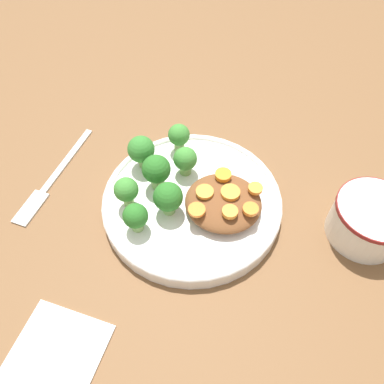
{
  "coord_description": "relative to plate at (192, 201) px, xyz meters",
  "views": [
    {
      "loc": [
        -0.3,
        -0.07,
        0.44
      ],
      "look_at": [
        0.0,
        0.0,
        0.03
      ],
      "focal_mm": 35.0,
      "sensor_mm": 36.0,
      "label": 1
    }
  ],
  "objects": [
    {
      "name": "broccoli_floret_6",
      "position": [
        -0.06,
        0.06,
        0.03
      ],
      "size": [
        0.03,
        0.03,
        0.04
      ],
      "color": "#7FA85B",
      "rests_on": "plate"
    },
    {
      "name": "broccoli_floret_1",
      "position": [
        -0.03,
        0.08,
        0.04
      ],
      "size": [
        0.03,
        0.03,
        0.05
      ],
      "color": "#759E51",
      "rests_on": "plate"
    },
    {
      "name": "broccoli_floret_4",
      "position": [
        0.04,
        0.08,
        0.04
      ],
      "size": [
        0.04,
        0.04,
        0.05
      ],
      "color": "#759E51",
      "rests_on": "plate"
    },
    {
      "name": "carrot_slice_3",
      "position": [
        -0.04,
        -0.01,
        0.04
      ],
      "size": [
        0.02,
        0.02,
        0.0
      ],
      "primitive_type": "cylinder",
      "color": "orange",
      "rests_on": "stew_mound"
    },
    {
      "name": "broccoli_floret_5",
      "position": [
        -0.03,
        0.03,
        0.04
      ],
      "size": [
        0.04,
        0.04,
        0.05
      ],
      "color": "#7FA85B",
      "rests_on": "plate"
    },
    {
      "name": "broccoli_floret_0",
      "position": [
        0.01,
        0.05,
        0.04
      ],
      "size": [
        0.04,
        0.04,
        0.06
      ],
      "color": "#7FA85B",
      "rests_on": "plate"
    },
    {
      "name": "napkin",
      "position": [
        -0.26,
        0.1,
        -0.01
      ],
      "size": [
        0.16,
        0.11,
        0.01
      ],
      "rotation": [
        0.0,
        0.0,
        -0.1
      ],
      "color": "white",
      "rests_on": "ground_plane"
    },
    {
      "name": "broccoli_floret_2",
      "position": [
        0.04,
        0.02,
        0.03
      ],
      "size": [
        0.03,
        0.03,
        0.05
      ],
      "color": "#759E51",
      "rests_on": "plate"
    },
    {
      "name": "ground_plane",
      "position": [
        0.0,
        0.0,
        -0.01
      ],
      "size": [
        4.0,
        4.0,
        0.0
      ],
      "primitive_type": "plane",
      "color": "brown"
    },
    {
      "name": "stew_mound",
      "position": [
        -0.01,
        -0.04,
        0.02
      ],
      "size": [
        0.1,
        0.1,
        0.03
      ],
      "primitive_type": "ellipsoid",
      "color": "brown",
      "rests_on": "plate"
    },
    {
      "name": "carrot_slice_1",
      "position": [
        -0.01,
        -0.02,
        0.04
      ],
      "size": [
        0.02,
        0.02,
        0.0
      ],
      "primitive_type": "cylinder",
      "color": "orange",
      "rests_on": "stew_mound"
    },
    {
      "name": "carrot_slice_0",
      "position": [
        -0.03,
        -0.06,
        0.04
      ],
      "size": [
        0.02,
        0.02,
        0.01
      ],
      "primitive_type": "cylinder",
      "color": "orange",
      "rests_on": "stew_mound"
    },
    {
      "name": "plate",
      "position": [
        0.0,
        0.0,
        0.0
      ],
      "size": [
        0.25,
        0.25,
        0.02
      ],
      "color": "white",
      "rests_on": "ground_plane"
    },
    {
      "name": "carrot_slice_6",
      "position": [
        0.01,
        -0.08,
        0.04
      ],
      "size": [
        0.02,
        0.02,
        0.01
      ],
      "primitive_type": "cylinder",
      "color": "orange",
      "rests_on": "stew_mound"
    },
    {
      "name": "dip_bowl",
      "position": [
        0.01,
        -0.23,
        0.02
      ],
      "size": [
        0.1,
        0.1,
        0.06
      ],
      "color": "white",
      "rests_on": "ground_plane"
    },
    {
      "name": "carrot_slice_2",
      "position": [
        0.0,
        -0.05,
        0.04
      ],
      "size": [
        0.03,
        0.03,
        0.01
      ],
      "primitive_type": "cylinder",
      "color": "orange",
      "rests_on": "stew_mound"
    },
    {
      "name": "carrot_slice_4",
      "position": [
        -0.02,
        -0.08,
        0.04
      ],
      "size": [
        0.02,
        0.02,
        0.01
      ],
      "primitive_type": "cylinder",
      "color": "orange",
      "rests_on": "stew_mound"
    },
    {
      "name": "carrot_slice_5",
      "position": [
        0.03,
        -0.04,
        0.04
      ],
      "size": [
        0.02,
        0.02,
        0.01
      ],
      "primitive_type": "cylinder",
      "color": "orange",
      "rests_on": "stew_mound"
    },
    {
      "name": "broccoli_floret_3",
      "position": [
        0.09,
        0.04,
        0.04
      ],
      "size": [
        0.03,
        0.03,
        0.05
      ],
      "color": "#7FA85B",
      "rests_on": "plate"
    },
    {
      "name": "fork",
      "position": [
        -0.01,
        0.22,
        -0.01
      ],
      "size": [
        0.2,
        0.04,
        0.01
      ],
      "rotation": [
        0.0,
        0.0,
        9.3
      ],
      "color": "silver",
      "rests_on": "ground_plane"
    }
  ]
}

